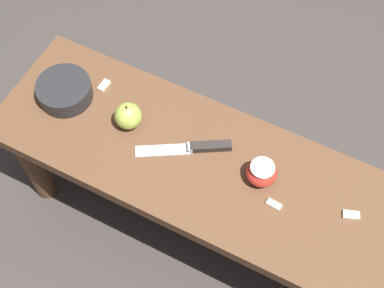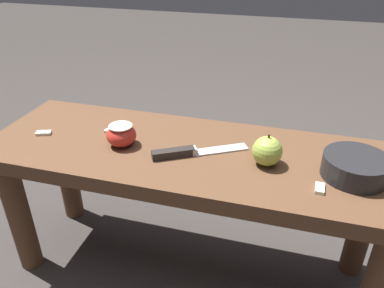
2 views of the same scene
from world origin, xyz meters
name	(u,v)px [view 1 (image 1 of 2)]	position (x,y,z in m)	size (l,w,h in m)	color
ground_plane	(193,219)	(0.00, 0.00, 0.00)	(8.00, 8.00, 0.00)	#383330
wooden_bench	(193,172)	(0.00, 0.00, 0.34)	(1.07, 0.37, 0.42)	brown
knife	(198,147)	(0.00, 0.03, 0.43)	(0.23, 0.15, 0.02)	#B7BABF
apple_whole	(128,116)	(-0.20, 0.02, 0.45)	(0.07, 0.07, 0.08)	#9EB747
apple_cut	(262,172)	(0.17, 0.03, 0.45)	(0.08, 0.08, 0.06)	red
apple_slice_near_knife	(274,204)	(0.23, -0.03, 0.42)	(0.04, 0.02, 0.01)	white
apple_slice_center	(104,85)	(-0.32, 0.09, 0.42)	(0.02, 0.04, 0.01)	white
apple_slice_near_bowl	(351,215)	(0.41, 0.03, 0.42)	(0.04, 0.03, 0.01)	white
bowl	(65,91)	(-0.39, 0.01, 0.44)	(0.15, 0.15, 0.05)	#232326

